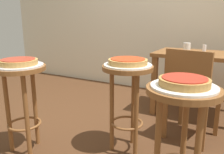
{
  "coord_description": "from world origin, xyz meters",
  "views": [
    {
      "loc": [
        1.04,
        -1.86,
        1.11
      ],
      "look_at": [
        0.19,
        -0.33,
        0.67
      ],
      "focal_mm": 37.58,
      "sensor_mm": 36.0,
      "label": 1
    }
  ],
  "objects": [
    {
      "name": "ground_plane",
      "position": [
        0.0,
        0.0,
        0.0
      ],
      "size": [
        6.0,
        6.0,
        0.0
      ],
      "primitive_type": "plane",
      "color": "#4C2D19"
    },
    {
      "name": "serving_plate_leftside",
      "position": [
        0.27,
        -0.2,
        0.75
      ],
      "size": [
        0.38,
        0.38,
        0.01
      ],
      "primitive_type": "cylinder",
      "color": "white",
      "rests_on": "stool_leftside"
    },
    {
      "name": "pizza_middle",
      "position": [
        0.79,
        -0.6,
        0.77
      ],
      "size": [
        0.27,
        0.27,
        0.05
      ],
      "color": "#B78442",
      "rests_on": "serving_plate_middle"
    },
    {
      "name": "condiment_shaker",
      "position": [
        0.67,
        0.98,
        0.77
      ],
      "size": [
        0.04,
        0.04,
        0.08
      ],
      "primitive_type": "cylinder",
      "color": "white",
      "rests_on": "dining_table"
    },
    {
      "name": "wooden_chair",
      "position": [
        0.69,
        0.24,
        0.47
      ],
      "size": [
        0.47,
        0.47,
        0.85
      ],
      "color": "brown",
      "rests_on": "ground_plane"
    },
    {
      "name": "stool_middle",
      "position": [
        0.79,
        -0.6,
        0.55
      ],
      "size": [
        0.41,
        0.41,
        0.74
      ],
      "color": "brown",
      "rests_on": "ground_plane"
    },
    {
      "name": "serving_plate_foreground",
      "position": [
        -0.48,
        -0.63,
        0.75
      ],
      "size": [
        0.38,
        0.38,
        0.01
      ],
      "primitive_type": "cylinder",
      "color": "silver",
      "rests_on": "stool_foreground"
    },
    {
      "name": "cup_near_edge",
      "position": [
        0.51,
        0.8,
        0.78
      ],
      "size": [
        0.08,
        0.08,
        0.11
      ],
      "primitive_type": "cylinder",
      "color": "silver",
      "rests_on": "dining_table"
    },
    {
      "name": "stool_leftside",
      "position": [
        0.27,
        -0.2,
        0.55
      ],
      "size": [
        0.41,
        0.41,
        0.74
      ],
      "color": "brown",
      "rests_on": "ground_plane"
    },
    {
      "name": "dining_table",
      "position": [
        0.68,
        0.92,
        0.61
      ],
      "size": [
        1.05,
        0.62,
        0.73
      ],
      "color": "brown",
      "rests_on": "ground_plane"
    },
    {
      "name": "pizza_foreground",
      "position": [
        -0.48,
        -0.63,
        0.77
      ],
      "size": [
        0.29,
        0.29,
        0.05
      ],
      "color": "tan",
      "rests_on": "serving_plate_foreground"
    },
    {
      "name": "pizza_leftside",
      "position": [
        0.27,
        -0.2,
        0.77
      ],
      "size": [
        0.31,
        0.31,
        0.05
      ],
      "color": "tan",
      "rests_on": "serving_plate_leftside"
    },
    {
      "name": "stool_foreground",
      "position": [
        -0.48,
        -0.63,
        0.55
      ],
      "size": [
        0.41,
        0.41,
        0.74
      ],
      "color": "brown",
      "rests_on": "ground_plane"
    },
    {
      "name": "serving_plate_middle",
      "position": [
        0.79,
        -0.6,
        0.75
      ],
      "size": [
        0.36,
        0.36,
        0.01
      ],
      "primitive_type": "cylinder",
      "color": "white",
      "rests_on": "stool_middle"
    }
  ]
}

